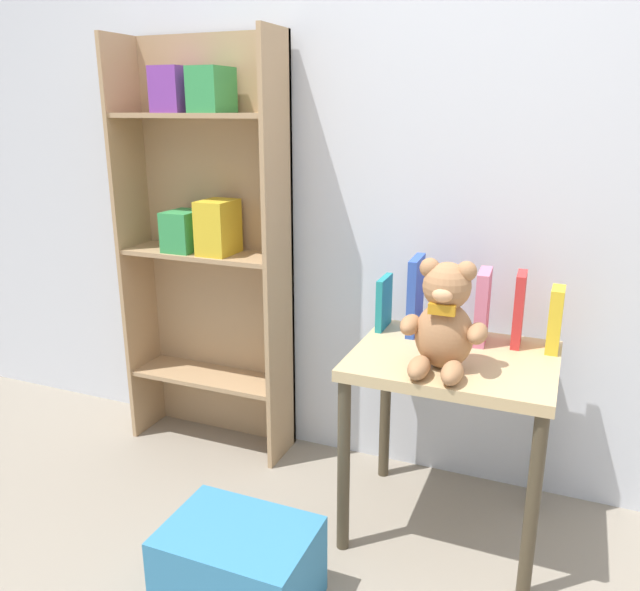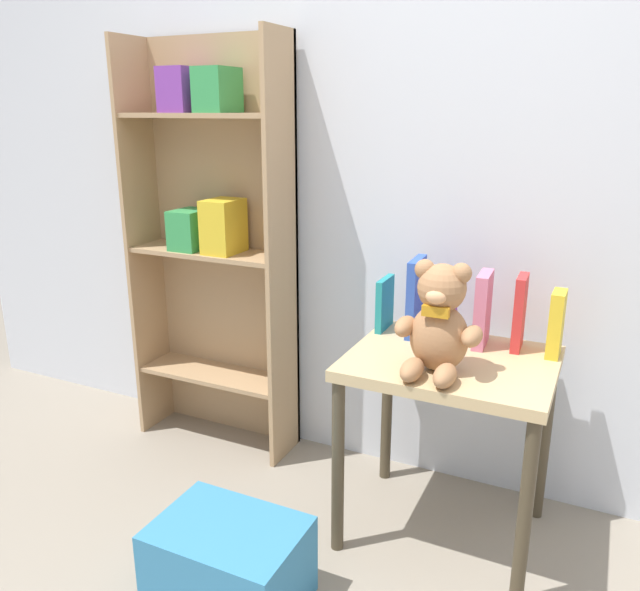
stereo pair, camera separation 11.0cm
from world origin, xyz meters
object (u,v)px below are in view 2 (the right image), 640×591
at_px(display_table, 450,386).
at_px(book_standing_teal, 385,304).
at_px(book_standing_red, 520,313).
at_px(book_standing_pink, 483,309).
at_px(teddy_bear, 439,323).
at_px(book_standing_yellow, 556,324).
at_px(storage_bin, 229,564).
at_px(bookshelf_side, 214,230).
at_px(book_standing_blue, 416,297).
at_px(book_standing_purple, 450,309).

relative_size(display_table, book_standing_teal, 3.43).
bearing_deg(book_standing_red, book_standing_pink, -173.91).
bearing_deg(display_table, book_standing_teal, 149.49).
height_order(teddy_bear, book_standing_yellow, teddy_bear).
bearing_deg(storage_bin, book_standing_pink, 54.09).
distance_m(book_standing_pink, storage_bin, 1.08).
bearing_deg(book_standing_pink, book_standing_teal, 174.93).
relative_size(book_standing_yellow, storage_bin, 0.50).
xyz_separation_m(teddy_bear, book_standing_teal, (-0.26, 0.29, -0.06)).
xyz_separation_m(bookshelf_side, book_standing_pink, (1.09, -0.09, -0.15)).
xyz_separation_m(book_standing_teal, book_standing_pink, (0.34, -0.01, 0.03)).
xyz_separation_m(book_standing_yellow, storage_bin, (-0.74, -0.72, -0.61)).
height_order(teddy_bear, storage_bin, teddy_bear).
distance_m(display_table, book_standing_blue, 0.32).
height_order(bookshelf_side, book_standing_purple, bookshelf_side).
distance_m(teddy_bear, book_standing_yellow, 0.41).
xyz_separation_m(display_table, storage_bin, (-0.46, -0.57, -0.41)).
bearing_deg(book_standing_teal, book_standing_pink, -2.98).
distance_m(book_standing_blue, book_standing_red, 0.34).
relative_size(book_standing_red, storage_bin, 0.58).
xyz_separation_m(book_standing_teal, book_standing_purple, (0.22, 0.01, 0.01)).
distance_m(display_table, book_standing_teal, 0.37).
xyz_separation_m(book_standing_purple, book_standing_yellow, (0.34, -0.02, 0.00)).
height_order(book_standing_teal, book_standing_purple, book_standing_purple).
bearing_deg(teddy_bear, book_standing_purple, 97.86).
height_order(book_standing_teal, book_standing_blue, book_standing_blue).
relative_size(bookshelf_side, teddy_bear, 4.97).
bearing_deg(book_standing_yellow, book_standing_blue, -179.14).
bearing_deg(bookshelf_side, display_table, -13.30).
relative_size(teddy_bear, storage_bin, 0.79).
bearing_deg(storage_bin, book_standing_blue, 67.66).
height_order(book_standing_teal, book_standing_pink, book_standing_pink).
relative_size(bookshelf_side, book_standing_blue, 6.19).
bearing_deg(book_standing_pink, bookshelf_side, 172.32).
bearing_deg(display_table, book_standing_purple, 107.70).
xyz_separation_m(bookshelf_side, book_standing_red, (1.20, -0.08, -0.15)).
xyz_separation_m(book_standing_blue, book_standing_purple, (0.11, 0.02, -0.03)).
distance_m(teddy_bear, book_standing_blue, 0.32).
xyz_separation_m(display_table, book_standing_blue, (-0.17, 0.16, 0.23)).
height_order(book_standing_yellow, storage_bin, book_standing_yellow).
bearing_deg(book_standing_teal, book_standing_purple, 1.93).
height_order(bookshelf_side, book_standing_blue, bookshelf_side).
relative_size(book_standing_red, book_standing_yellow, 1.16).
bearing_deg(book_standing_teal, display_table, -31.26).
bearing_deg(teddy_bear, book_standing_red, 57.66).
bearing_deg(storage_bin, bookshelf_side, 124.95).
bearing_deg(book_standing_blue, teddy_bear, -63.41).
height_order(display_table, book_standing_blue, book_standing_blue).
relative_size(book_standing_purple, book_standing_yellow, 0.96).
bearing_deg(bookshelf_side, book_standing_red, -3.64).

